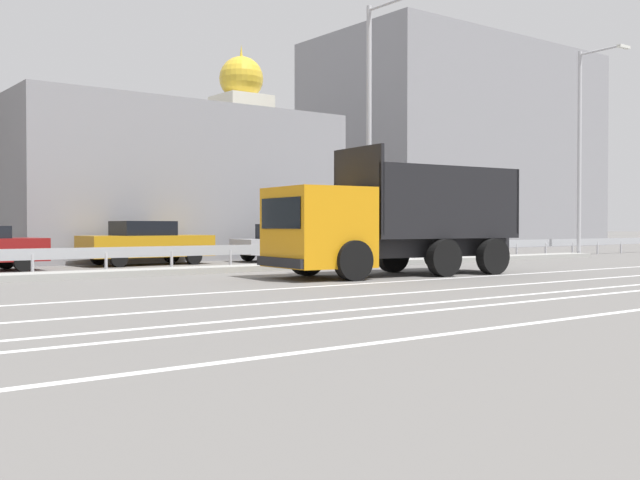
{
  "coord_description": "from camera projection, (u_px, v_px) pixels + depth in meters",
  "views": [
    {
      "loc": [
        -12.38,
        -17.05,
        1.41
      ],
      "look_at": [
        1.05,
        0.68,
        0.98
      ],
      "focal_mm": 42.0,
      "sensor_mm": 36.0,
      "label": 1
    }
  ],
  "objects": [
    {
      "name": "median_road_sign",
      "position": [
        409.0,
        229.0,
        27.38
      ],
      "size": [
        0.68,
        0.16,
        2.5
      ],
      "color": "white",
      "rests_on": "ground_plane"
    },
    {
      "name": "lane_strip_0",
      "position": [
        443.0,
        279.0,
        19.83
      ],
      "size": [
        63.39,
        0.16,
        0.01
      ],
      "primitive_type": "cube",
      "color": "silver",
      "rests_on": "ground_plane"
    },
    {
      "name": "parked_car_4",
      "position": [
        146.0,
        243.0,
        26.87
      ],
      "size": [
        4.67,
        2.0,
        1.58
      ],
      "rotation": [
        0.0,
        0.0,
        -1.54
      ],
      "color": "#B27A14",
      "rests_on": "ground_plane"
    },
    {
      "name": "background_building_1",
      "position": [
        130.0,
        188.0,
        36.03
      ],
      "size": [
        14.05,
        15.68,
        6.42
      ],
      "primitive_type": "cube",
      "color": "gray",
      "rests_on": "ground_plane"
    },
    {
      "name": "street_lamp_3",
      "position": [
        583.0,
        143.0,
        33.78
      ],
      "size": [
        0.71,
        2.41,
        9.31
      ],
      "color": "#ADADB2",
      "rests_on": "ground_plane"
    },
    {
      "name": "lane_strip_3",
      "position": [
        621.0,
        292.0,
        15.77
      ],
      "size": [
        63.39,
        0.16,
        0.01
      ],
      "primitive_type": "cube",
      "color": "silver",
      "rests_on": "ground_plane"
    },
    {
      "name": "median_island",
      "position": [
        252.0,
        268.0,
        23.32
      ],
      "size": [
        34.86,
        1.1,
        0.18
      ],
      "primitive_type": "cube",
      "color": "gray",
      "rests_on": "ground_plane"
    },
    {
      "name": "lane_strip_2",
      "position": [
        584.0,
        289.0,
        16.48
      ],
      "size": [
        63.39,
        0.16,
        0.01
      ],
      "primitive_type": "cube",
      "color": "silver",
      "rests_on": "ground_plane"
    },
    {
      "name": "ground_plane",
      "position": [
        305.0,
        276.0,
        21.09
      ],
      "size": [
        320.0,
        320.0,
        0.0
      ],
      "primitive_type": "plane",
      "color": "#605E5B"
    },
    {
      "name": "background_building_2",
      "position": [
        456.0,
        148.0,
        52.46
      ],
      "size": [
        20.04,
        11.0,
        13.69
      ],
      "primitive_type": "cube",
      "color": "gray",
      "rests_on": "ground_plane"
    },
    {
      "name": "lane_strip_1",
      "position": [
        519.0,
        284.0,
        17.88
      ],
      "size": [
        63.39,
        0.16,
        0.01
      ],
      "primitive_type": "cube",
      "color": "silver",
      "rests_on": "ground_plane"
    },
    {
      "name": "parked_car_5",
      "position": [
        287.0,
        243.0,
        29.77
      ],
      "size": [
        4.34,
        2.2,
        1.47
      ],
      "rotation": [
        0.0,
        0.0,
        -1.65
      ],
      "color": "#A3A3A8",
      "rests_on": "ground_plane"
    },
    {
      "name": "median_guardrail",
      "position": [
        230.0,
        251.0,
        24.38
      ],
      "size": [
        63.39,
        0.09,
        0.78
      ],
      "color": "#9EA0A5",
      "rests_on": "ground_plane"
    },
    {
      "name": "street_lamp_2",
      "position": [
        373.0,
        120.0,
        26.05
      ],
      "size": [
        0.7,
        2.78,
        9.11
      ],
      "color": "#ADADB2",
      "rests_on": "ground_plane"
    },
    {
      "name": "dump_truck",
      "position": [
        369.0,
        230.0,
        20.74
      ],
      "size": [
        7.76,
        3.22,
        3.57
      ],
      "rotation": [
        0.0,
        0.0,
        1.47
      ],
      "color": "orange",
      "rests_on": "ground_plane"
    },
    {
      "name": "church_tower",
      "position": [
        241.0,
        153.0,
        55.17
      ],
      "size": [
        3.6,
        3.6,
        14.75
      ],
      "color": "silver",
      "rests_on": "ground_plane"
    }
  ]
}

